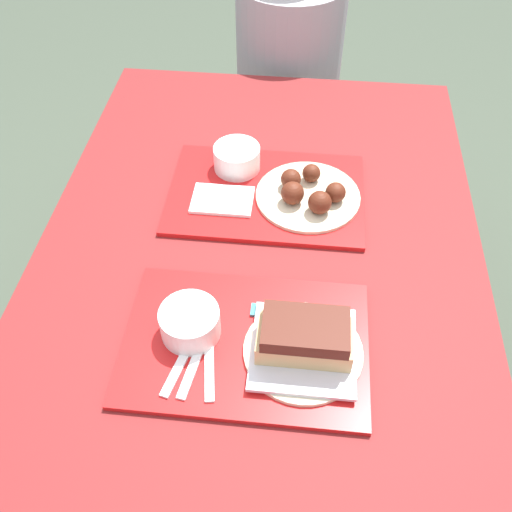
% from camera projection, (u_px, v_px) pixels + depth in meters
% --- Properties ---
extents(ground_plane, '(12.00, 12.00, 0.00)m').
position_uv_depth(ground_plane, '(257.00, 423.00, 1.72)').
color(ground_plane, '#424C3D').
extents(picnic_table, '(0.93, 1.42, 0.74)m').
position_uv_depth(picnic_table, '(257.00, 290.00, 1.24)').
color(picnic_table, maroon).
rests_on(picnic_table, ground_plane).
extents(picnic_bench_far, '(0.88, 0.28, 0.45)m').
position_uv_depth(picnic_bench_far, '(283.00, 135.00, 2.06)').
color(picnic_bench_far, maroon).
rests_on(picnic_bench_far, ground_plane).
extents(tray_near, '(0.44, 0.30, 0.01)m').
position_uv_depth(tray_near, '(243.00, 343.00, 1.03)').
color(tray_near, red).
rests_on(tray_near, picnic_table).
extents(tray_far, '(0.44, 0.30, 0.01)m').
position_uv_depth(tray_far, '(268.00, 194.00, 1.29)').
color(tray_far, red).
rests_on(tray_far, picnic_table).
extents(bowl_coleslaw_near, '(0.11, 0.11, 0.06)m').
position_uv_depth(bowl_coleslaw_near, '(190.00, 322.00, 1.01)').
color(bowl_coleslaw_near, white).
rests_on(bowl_coleslaw_near, tray_near).
extents(brisket_sandwich_plate, '(0.21, 0.21, 0.09)m').
position_uv_depth(brisket_sandwich_plate, '(304.00, 342.00, 0.98)').
color(brisket_sandwich_plate, beige).
rests_on(brisket_sandwich_plate, tray_near).
extents(plastic_fork_near, '(0.04, 0.17, 0.00)m').
position_uv_depth(plastic_fork_near, '(197.00, 357.00, 1.00)').
color(plastic_fork_near, white).
rests_on(plastic_fork_near, tray_near).
extents(plastic_knife_near, '(0.04, 0.17, 0.00)m').
position_uv_depth(plastic_knife_near, '(209.00, 358.00, 1.00)').
color(plastic_knife_near, white).
rests_on(plastic_knife_near, tray_near).
extents(plastic_spoon_near, '(0.06, 0.17, 0.00)m').
position_uv_depth(plastic_spoon_near, '(184.00, 355.00, 1.00)').
color(plastic_spoon_near, white).
rests_on(plastic_spoon_near, tray_near).
extents(condiment_packet, '(0.04, 0.03, 0.01)m').
position_uv_depth(condiment_packet, '(260.00, 310.00, 1.06)').
color(condiment_packet, teal).
rests_on(condiment_packet, tray_near).
extents(bowl_coleslaw_far, '(0.11, 0.11, 0.06)m').
position_uv_depth(bowl_coleslaw_far, '(237.00, 157.00, 1.32)').
color(bowl_coleslaw_far, white).
rests_on(bowl_coleslaw_far, tray_far).
extents(wings_plate_far, '(0.23, 0.23, 0.06)m').
position_uv_depth(wings_plate_far, '(309.00, 193.00, 1.26)').
color(wings_plate_far, beige).
rests_on(wings_plate_far, tray_far).
extents(napkin_far, '(0.14, 0.09, 0.01)m').
position_uv_depth(napkin_far, '(223.00, 200.00, 1.27)').
color(napkin_far, white).
rests_on(napkin_far, tray_far).
extents(person_seated_across, '(0.34, 0.34, 0.68)m').
position_uv_depth(person_seated_across, '(290.00, 43.00, 1.79)').
color(person_seated_across, '#9E9EA3').
rests_on(person_seated_across, picnic_bench_far).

